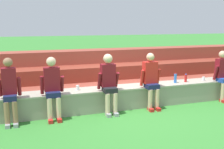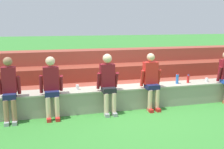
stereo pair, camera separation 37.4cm
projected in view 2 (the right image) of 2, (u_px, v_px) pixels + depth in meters
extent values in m
plane|color=#388433|center=(133.00, 110.00, 6.83)|extent=(80.00, 80.00, 0.00)
cube|color=gray|center=(130.00, 97.00, 7.04)|extent=(8.58, 0.57, 0.56)
cube|color=#ABA28E|center=(130.00, 87.00, 6.99)|extent=(8.62, 0.61, 0.04)
cube|color=#984232|center=(120.00, 90.00, 7.95)|extent=(12.54, 0.78, 0.43)
cube|color=maroon|center=(113.00, 78.00, 8.65)|extent=(12.54, 0.78, 0.87)
cube|color=#994333|center=(107.00, 68.00, 9.34)|extent=(12.54, 0.78, 1.30)
cylinder|color=#996B4C|center=(6.00, 112.00, 5.81)|extent=(0.11, 0.11, 0.56)
cylinder|color=#996B4C|center=(14.00, 112.00, 5.85)|extent=(0.11, 0.11, 0.56)
cube|color=#99999E|center=(7.00, 123.00, 5.81)|extent=(0.10, 0.22, 0.08)
cube|color=#99999E|center=(15.00, 123.00, 5.86)|extent=(0.10, 0.22, 0.08)
cube|color=#191E47|center=(10.00, 96.00, 5.88)|extent=(0.27, 0.30, 0.12)
cube|color=maroon|center=(9.00, 80.00, 5.93)|extent=(0.30, 0.20, 0.58)
sphere|color=#996B4C|center=(8.00, 61.00, 5.85)|extent=(0.20, 0.20, 0.20)
cylinder|color=maroon|center=(0.00, 86.00, 5.88)|extent=(0.08, 0.22, 0.42)
cylinder|color=maroon|center=(19.00, 85.00, 5.98)|extent=(0.08, 0.16, 0.43)
cylinder|color=beige|center=(48.00, 109.00, 6.04)|extent=(0.11, 0.11, 0.56)
cylinder|color=beige|center=(57.00, 108.00, 6.09)|extent=(0.11, 0.11, 0.56)
cube|color=red|center=(49.00, 120.00, 6.05)|extent=(0.10, 0.22, 0.08)
cube|color=red|center=(58.00, 119.00, 6.10)|extent=(0.10, 0.22, 0.08)
cube|color=#191E47|center=(52.00, 93.00, 6.11)|extent=(0.32, 0.30, 0.12)
cube|color=maroon|center=(51.00, 78.00, 6.17)|extent=(0.36, 0.20, 0.55)
sphere|color=beige|center=(50.00, 61.00, 6.09)|extent=(0.22, 0.22, 0.22)
cylinder|color=maroon|center=(41.00, 84.00, 6.11)|extent=(0.08, 0.14, 0.43)
cylinder|color=maroon|center=(61.00, 83.00, 6.23)|extent=(0.08, 0.25, 0.41)
cylinder|color=beige|center=(106.00, 105.00, 6.36)|extent=(0.11, 0.11, 0.56)
cylinder|color=beige|center=(114.00, 104.00, 6.41)|extent=(0.11, 0.11, 0.56)
cube|color=#99999E|center=(107.00, 115.00, 6.36)|extent=(0.10, 0.22, 0.08)
cube|color=#99999E|center=(114.00, 114.00, 6.41)|extent=(0.10, 0.22, 0.08)
cube|color=black|center=(109.00, 90.00, 6.45)|extent=(0.31, 0.34, 0.12)
cube|color=maroon|center=(107.00, 75.00, 6.51)|extent=(0.35, 0.20, 0.56)
sphere|color=beige|center=(107.00, 58.00, 6.43)|extent=(0.23, 0.23, 0.23)
cylinder|color=maroon|center=(99.00, 81.00, 6.46)|extent=(0.08, 0.20, 0.42)
cylinder|color=maroon|center=(116.00, 80.00, 6.57)|extent=(0.08, 0.25, 0.42)
cylinder|color=#DBAD89|center=(150.00, 101.00, 6.68)|extent=(0.11, 0.11, 0.56)
cylinder|color=#DBAD89|center=(157.00, 100.00, 6.73)|extent=(0.11, 0.11, 0.56)
cube|color=red|center=(150.00, 110.00, 6.68)|extent=(0.10, 0.22, 0.08)
cube|color=red|center=(158.00, 110.00, 6.74)|extent=(0.10, 0.22, 0.08)
cube|color=#191E47|center=(152.00, 87.00, 6.76)|extent=(0.32, 0.31, 0.12)
cube|color=red|center=(150.00, 73.00, 6.81)|extent=(0.36, 0.20, 0.56)
sphere|color=#DBAD89|center=(151.00, 57.00, 6.73)|extent=(0.20, 0.20, 0.20)
cylinder|color=red|center=(142.00, 78.00, 6.75)|extent=(0.08, 0.16, 0.43)
cylinder|color=red|center=(159.00, 77.00, 6.87)|extent=(0.08, 0.17, 0.43)
cylinder|color=maroon|center=(219.00, 74.00, 7.35)|extent=(0.08, 0.18, 0.43)
cylinder|color=blue|center=(177.00, 79.00, 7.29)|extent=(0.08, 0.08, 0.25)
cylinder|color=red|center=(177.00, 74.00, 7.26)|extent=(0.05, 0.05, 0.02)
cylinder|color=red|center=(188.00, 79.00, 7.39)|extent=(0.07, 0.07, 0.21)
cylinder|color=blue|center=(188.00, 75.00, 7.36)|extent=(0.04, 0.04, 0.02)
cylinder|color=white|center=(207.00, 80.00, 7.53)|extent=(0.08, 0.08, 0.11)
cylinder|color=white|center=(77.00, 87.00, 6.63)|extent=(0.08, 0.08, 0.12)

